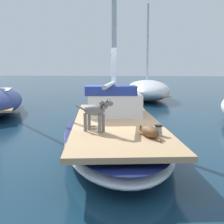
# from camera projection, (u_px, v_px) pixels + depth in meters

# --- Properties ---
(ground_plane) EXTENTS (120.00, 120.00, 0.00)m
(ground_plane) POSITION_uv_depth(u_px,v_px,m) (116.00, 146.00, 8.05)
(ground_plane) COLOR #143347
(sailboat_main) EXTENTS (3.56, 7.53, 0.66)m
(sailboat_main) POSITION_uv_depth(u_px,v_px,m) (116.00, 133.00, 8.00)
(sailboat_main) COLOR white
(sailboat_main) RESTS_ON ground
(cabin_house) EXTENTS (1.71, 2.41, 0.84)m
(cabin_house) POSITION_uv_depth(u_px,v_px,m) (113.00, 102.00, 9.01)
(cabin_house) COLOR silver
(cabin_house) RESTS_ON sailboat_main
(dog_brown) EXTENTS (0.47, 0.91, 0.22)m
(dog_brown) POSITION_uv_depth(u_px,v_px,m) (149.00, 131.00, 6.05)
(dog_brown) COLOR brown
(dog_brown) RESTS_ON sailboat_main
(dog_grey) EXTENTS (0.87, 0.50, 0.70)m
(dog_grey) POSITION_uv_depth(u_px,v_px,m) (96.00, 112.00, 6.48)
(dog_grey) COLOR gray
(dog_grey) RESTS_ON sailboat_main
(deck_winch) EXTENTS (0.16, 0.16, 0.21)m
(deck_winch) POSITION_uv_depth(u_px,v_px,m) (158.00, 130.00, 6.18)
(deck_winch) COLOR #B7B7BC
(deck_winch) RESTS_ON sailboat_main
(coiled_rope) EXTENTS (0.32, 0.32, 0.04)m
(coiled_rope) POSITION_uv_depth(u_px,v_px,m) (93.00, 127.00, 6.94)
(coiled_rope) COLOR beige
(coiled_rope) RESTS_ON sailboat_main
(moored_boat_far_astern) EXTENTS (2.91, 6.26, 5.73)m
(moored_boat_far_astern) POSITION_uv_depth(u_px,v_px,m) (148.00, 90.00, 19.01)
(moored_boat_far_astern) COLOR white
(moored_boat_far_astern) RESTS_ON ground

